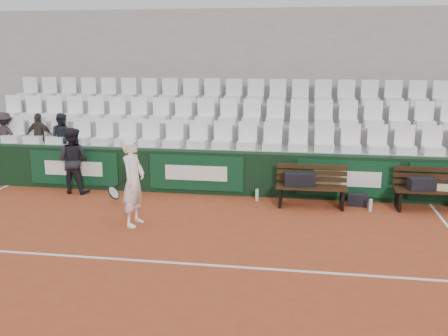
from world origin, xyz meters
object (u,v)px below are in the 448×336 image
at_px(sports_bag_left, 300,179).
at_px(tennis_player, 133,182).
at_px(sports_bag_ground, 358,200).
at_px(spectator_a, 3,118).
at_px(bench_left, 311,196).
at_px(water_bottle_far, 371,205).
at_px(water_bottle_near, 257,195).
at_px(spectator_b, 38,119).
at_px(spectator_c, 61,119).
at_px(bench_right, 431,200).
at_px(sports_bag_right, 422,184).
at_px(ball_kid, 73,160).

xyz_separation_m(sports_bag_left, tennis_player, (-3.11, -1.70, 0.26)).
distance_m(sports_bag_ground, spectator_a, 8.94).
bearing_deg(bench_left, water_bottle_far, -6.05).
bearing_deg(water_bottle_near, tennis_player, -138.44).
bearing_deg(sports_bag_left, spectator_b, 169.88).
bearing_deg(sports_bag_left, water_bottle_far, -5.94).
distance_m(water_bottle_far, spectator_a, 9.21).
xyz_separation_m(sports_bag_ground, water_bottle_near, (-2.19, 0.02, 0.01)).
relative_size(tennis_player, spectator_c, 1.41).
bearing_deg(spectator_a, water_bottle_near, 174.64).
relative_size(sports_bag_left, water_bottle_near, 2.43).
height_order(bench_left, bench_right, same).
height_order(tennis_player, spectator_a, spectator_a).
distance_m(bench_left, sports_bag_left, 0.45).
xyz_separation_m(bench_right, tennis_player, (-5.83, -1.79, 0.63)).
bearing_deg(spectator_c, bench_right, -175.09).
bearing_deg(spectator_b, water_bottle_near, 167.05).
bearing_deg(water_bottle_near, sports_bag_ground, -0.56).
xyz_separation_m(bench_right, water_bottle_far, (-1.24, -0.25, -0.10)).
relative_size(water_bottle_far, tennis_player, 0.15).
height_order(sports_bag_right, water_bottle_near, sports_bag_right).
xyz_separation_m(water_bottle_near, water_bottle_far, (2.41, -0.39, -0.00)).
distance_m(sports_bag_right, spectator_a, 10.14).
xyz_separation_m(bench_left, water_bottle_near, (-1.18, 0.26, -0.09)).
xyz_separation_m(sports_bag_right, spectator_a, (-10.03, 1.09, 1.02)).
bearing_deg(spectator_b, tennis_player, 136.72).
xyz_separation_m(bench_right, spectator_b, (-9.29, 1.08, 1.37)).
distance_m(bench_right, water_bottle_near, 3.65).
bearing_deg(tennis_player, bench_right, 17.10).
bearing_deg(water_bottle_far, spectator_a, 171.62).
height_order(bench_left, water_bottle_near, bench_left).
relative_size(bench_left, sports_bag_ground, 3.62).
bearing_deg(water_bottle_near, spectator_a, 171.89).
bearing_deg(sports_bag_left, sports_bag_right, 1.95).
distance_m(sports_bag_ground, spectator_b, 8.02).
distance_m(bench_left, water_bottle_far, 1.24).
xyz_separation_m(sports_bag_ground, spectator_c, (-7.22, 0.96, 1.48)).
height_order(bench_left, spectator_b, spectator_b).
relative_size(bench_right, tennis_player, 0.88).
distance_m(spectator_a, spectator_b, 0.95).
bearing_deg(ball_kid, water_bottle_near, -175.26).
bearing_deg(bench_right, sports_bag_right, -178.39).
height_order(tennis_player, spectator_b, spectator_b).
distance_m(bench_left, ball_kid, 5.53).
xyz_separation_m(spectator_b, spectator_c, (0.61, 0.00, 0.01)).
bearing_deg(water_bottle_near, water_bottle_far, -9.13).
bearing_deg(water_bottle_near, spectator_c, 169.44).
bearing_deg(spectator_a, sports_bag_right, 176.56).
height_order(bench_right, tennis_player, tennis_player).
height_order(bench_right, sports_bag_ground, bench_right).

